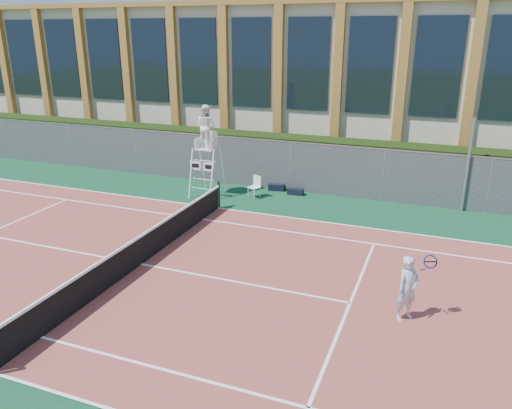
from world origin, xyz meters
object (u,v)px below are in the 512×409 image
(umpire_chair, at_px, (206,129))
(tennis_player, at_px, (408,288))
(plastic_chair, at_px, (256,185))
(steel_pole, at_px, (468,166))

(umpire_chair, bearing_deg, tennis_player, -39.06)
(umpire_chair, height_order, plastic_chair, umpire_chair)
(steel_pole, distance_m, plastic_chair, 8.45)
(umpire_chair, height_order, tennis_player, umpire_chair)
(steel_pole, distance_m, umpire_chair, 10.51)
(umpire_chair, bearing_deg, steel_pole, 9.06)
(plastic_chair, distance_m, tennis_player, 10.30)
(umpire_chair, relative_size, tennis_player, 2.35)
(steel_pole, height_order, tennis_player, steel_pole)
(plastic_chair, bearing_deg, tennis_player, -47.87)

